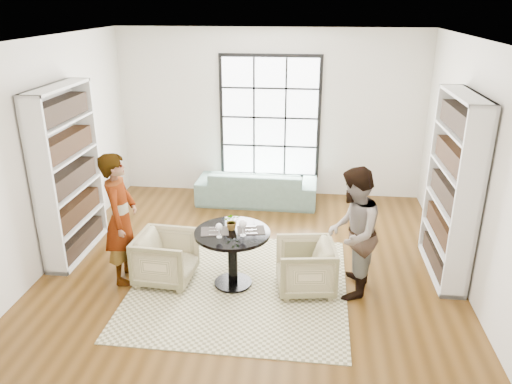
# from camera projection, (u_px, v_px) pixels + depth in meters

# --- Properties ---
(ground) EXTENTS (6.00, 6.00, 0.00)m
(ground) POSITION_uv_depth(u_px,v_px,m) (250.00, 271.00, 6.76)
(ground) COLOR #5A3915
(room_shell) EXTENTS (6.00, 6.01, 6.00)m
(room_shell) POSITION_uv_depth(u_px,v_px,m) (255.00, 171.00, 6.80)
(room_shell) COLOR silver
(room_shell) RESTS_ON ground
(rug) EXTENTS (2.76, 2.76, 0.01)m
(rug) POSITION_uv_depth(u_px,v_px,m) (239.00, 285.00, 6.42)
(rug) COLOR beige
(rug) RESTS_ON ground
(pedestal_table) EXTENTS (0.95, 0.95, 0.75)m
(pedestal_table) POSITION_uv_depth(u_px,v_px,m) (232.00, 247.00, 6.25)
(pedestal_table) COLOR black
(pedestal_table) RESTS_ON ground
(sofa) EXTENTS (2.13, 0.86, 0.62)m
(sofa) POSITION_uv_depth(u_px,v_px,m) (257.00, 186.00, 8.93)
(sofa) COLOR slate
(sofa) RESTS_ON ground
(armchair_left) EXTENTS (0.77, 0.75, 0.66)m
(armchair_left) POSITION_uv_depth(u_px,v_px,m) (166.00, 258.00, 6.43)
(armchair_left) COLOR tan
(armchair_left) RESTS_ON ground
(armchair_right) EXTENTS (0.80, 0.78, 0.65)m
(armchair_right) POSITION_uv_depth(u_px,v_px,m) (305.00, 267.00, 6.22)
(armchair_right) COLOR tan
(armchair_right) RESTS_ON ground
(person_left) EXTENTS (0.48, 0.67, 1.72)m
(person_left) POSITION_uv_depth(u_px,v_px,m) (121.00, 218.00, 6.29)
(person_left) COLOR gray
(person_left) RESTS_ON ground
(person_right) EXTENTS (0.76, 0.90, 1.64)m
(person_right) POSITION_uv_depth(u_px,v_px,m) (353.00, 233.00, 5.98)
(person_right) COLOR gray
(person_right) RESTS_ON ground
(placemat_left) EXTENTS (0.38, 0.32, 0.01)m
(placemat_left) POSITION_uv_depth(u_px,v_px,m) (215.00, 231.00, 6.17)
(placemat_left) COLOR black
(placemat_left) RESTS_ON pedestal_table
(placemat_right) EXTENTS (0.38, 0.32, 0.01)m
(placemat_right) POSITION_uv_depth(u_px,v_px,m) (251.00, 230.00, 6.20)
(placemat_right) COLOR black
(placemat_right) RESTS_ON pedestal_table
(cutlery_left) EXTENTS (0.18, 0.24, 0.01)m
(cutlery_left) POSITION_uv_depth(u_px,v_px,m) (215.00, 231.00, 6.17)
(cutlery_left) COLOR silver
(cutlery_left) RESTS_ON placemat_left
(cutlery_right) EXTENTS (0.18, 0.24, 0.01)m
(cutlery_right) POSITION_uv_depth(u_px,v_px,m) (251.00, 230.00, 6.20)
(cutlery_right) COLOR silver
(cutlery_right) RESTS_ON placemat_right
(wine_glass_left) EXTENTS (0.08, 0.08, 0.19)m
(wine_glass_left) POSITION_uv_depth(u_px,v_px,m) (219.00, 227.00, 5.98)
(wine_glass_left) COLOR silver
(wine_glass_left) RESTS_ON pedestal_table
(wine_glass_right) EXTENTS (0.10, 0.10, 0.21)m
(wine_glass_right) POSITION_uv_depth(u_px,v_px,m) (243.00, 224.00, 6.01)
(wine_glass_right) COLOR silver
(wine_glass_right) RESTS_ON pedestal_table
(flower_centerpiece) EXTENTS (0.24, 0.22, 0.22)m
(flower_centerpiece) POSITION_uv_depth(u_px,v_px,m) (232.00, 221.00, 6.20)
(flower_centerpiece) COLOR gray
(flower_centerpiece) RESTS_ON pedestal_table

